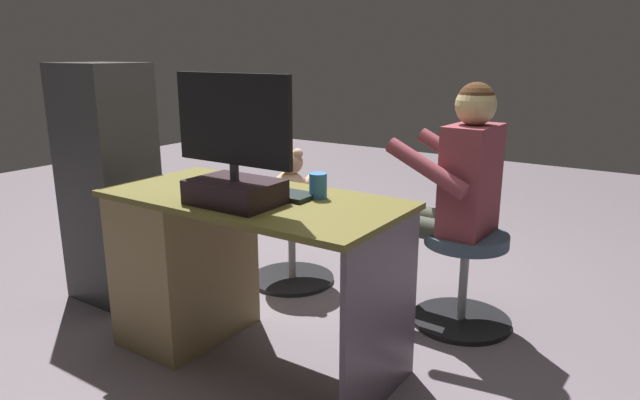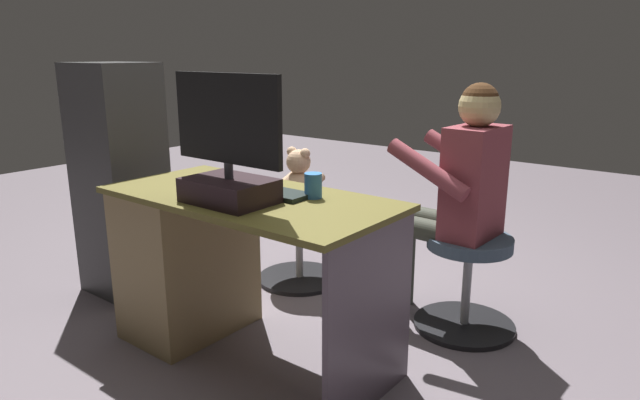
{
  "view_description": "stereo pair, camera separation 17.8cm",
  "coord_description": "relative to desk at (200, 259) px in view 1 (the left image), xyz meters",
  "views": [
    {
      "loc": [
        -1.5,
        2.12,
        1.34
      ],
      "look_at": [
        -0.09,
        0.01,
        0.67
      ],
      "focal_mm": 31.5,
      "sensor_mm": 36.0,
      "label": 1
    },
    {
      "loc": [
        -1.65,
        2.01,
        1.34
      ],
      "look_at": [
        -0.09,
        0.01,
        0.67
      ],
      "focal_mm": 31.5,
      "sensor_mm": 36.0,
      "label": 2
    }
  ],
  "objects": [
    {
      "name": "ground_plane",
      "position": [
        -0.33,
        -0.39,
        -0.4
      ],
      "size": [
        10.0,
        10.0,
        0.0
      ],
      "primitive_type": "plane",
      "color": "slate"
    },
    {
      "name": "desk",
      "position": [
        0.0,
        0.0,
        0.0
      ],
      "size": [
        1.29,
        0.63,
        0.75
      ],
      "color": "brown",
      "rests_on": "ground_plane"
    },
    {
      "name": "monitor",
      "position": [
        -0.36,
        0.13,
        0.51
      ],
      "size": [
        0.56,
        0.25,
        0.51
      ],
      "color": "black",
      "rests_on": "desk"
    },
    {
      "name": "keyboard",
      "position": [
        -0.37,
        -0.07,
        0.36
      ],
      "size": [
        0.42,
        0.14,
        0.02
      ],
      "primitive_type": "cube",
      "color": "black",
      "rests_on": "desk"
    },
    {
      "name": "computer_mouse",
      "position": [
        -0.08,
        -0.09,
        0.37
      ],
      "size": [
        0.06,
        0.1,
        0.04
      ],
      "primitive_type": "ellipsoid",
      "color": "#2E2E23",
      "rests_on": "desk"
    },
    {
      "name": "cup",
      "position": [
        -0.58,
        -0.13,
        0.4
      ],
      "size": [
        0.07,
        0.07,
        0.1
      ],
      "primitive_type": "cylinder",
      "color": "#3372BF",
      "rests_on": "desk"
    },
    {
      "name": "tv_remote",
      "position": [
        -0.15,
        0.01,
        0.36
      ],
      "size": [
        0.05,
        0.15,
        0.02
      ],
      "primitive_type": "cube",
      "rotation": [
        0.0,
        0.0,
        -0.02
      ],
      "color": "black",
      "rests_on": "desk"
    },
    {
      "name": "office_chair_teddy",
      "position": [
        0.06,
        -0.8,
        -0.11
      ],
      "size": [
        0.5,
        0.5,
        0.48
      ],
      "color": "black",
      "rests_on": "ground_plane"
    },
    {
      "name": "teddy_bear",
      "position": [
        0.06,
        -0.81,
        0.22
      ],
      "size": [
        0.24,
        0.24,
        0.33
      ],
      "color": "#D6AC85",
      "rests_on": "office_chair_teddy"
    },
    {
      "name": "visitor_chair",
      "position": [
        -0.98,
        -0.84,
        -0.12
      ],
      "size": [
        0.5,
        0.5,
        0.48
      ],
      "color": "black",
      "rests_on": "ground_plane"
    },
    {
      "name": "person",
      "position": [
        -0.89,
        -0.84,
        0.31
      ],
      "size": [
        0.54,
        0.49,
        1.21
      ],
      "color": "brown",
      "rests_on": "ground_plane"
    },
    {
      "name": "equipment_rack",
      "position": [
        0.76,
        -0.09,
        0.24
      ],
      "size": [
        0.44,
        0.36,
        1.29
      ],
      "primitive_type": "cube",
      "color": "#313131",
      "rests_on": "ground_plane"
    }
  ]
}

